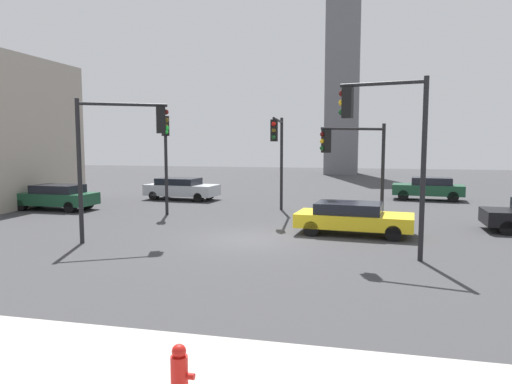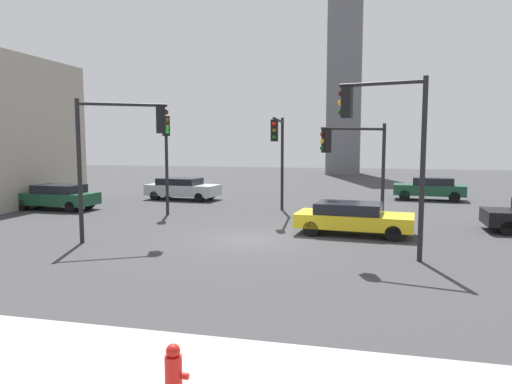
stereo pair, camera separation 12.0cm
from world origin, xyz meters
The scene contains 12 objects.
ground_plane centered at (0.00, 0.00, 0.00)m, with size 105.83×105.83×0.00m, color #38383A.
traffic_light_0 centered at (-4.66, -1.35, 3.79)m, with size 2.91×1.77×5.27m.
traffic_light_1 centered at (3.67, 4.32, 3.25)m, with size 2.83×2.02×4.56m.
traffic_light_2 centered at (-0.11, 6.16, 3.65)m, with size 0.61×4.42×5.04m.
traffic_light_3 centered at (-5.71, 5.11, 3.51)m, with size 0.45×0.48×5.03m.
traffic_light_4 centered at (4.81, -1.81, 4.05)m, with size 2.73×0.77×5.70m.
fire_hydrant centered at (1.76, -11.53, 0.52)m, with size 0.34×0.24×0.78m.
car_0 centered at (8.20, 14.75, 0.78)m, with size 4.50×2.17×1.47m.
car_2 centered at (-7.45, 11.36, 0.75)m, with size 4.83×2.43×1.41m.
car_3 centered at (3.74, 1.87, 0.69)m, with size 4.76×2.43×1.29m.
car_4 centered at (-12.42, 5.39, 0.74)m, with size 4.58×2.01×1.39m.
skyline_tower centered at (1.35, 39.82, 14.84)m, with size 3.85×3.85×29.68m, color slate.
Camera 2 is at (4.32, -17.36, 3.68)m, focal length 33.27 mm.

